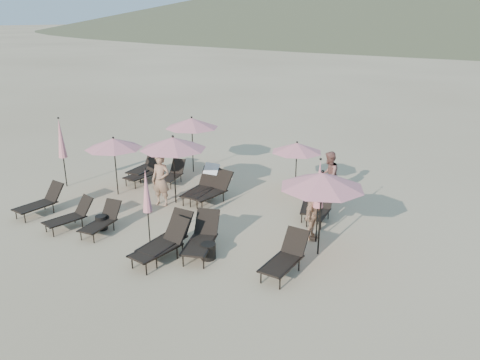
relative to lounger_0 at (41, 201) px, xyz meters
The scene contains 28 objects.
ground 5.48m from the lounger_0, ahead, with size 800.00×800.00×0.00m, color #D6BA8C.
lounger_0 is the anchor object (origin of this frame).
lounger_1 1.77m from the lounger_0, ahead, with size 0.94×1.65×0.90m.
lounger_2 2.89m from the lounger_0, ahead, with size 0.75×1.58×0.88m.
lounger_3 5.50m from the lounger_0, ahead, with size 0.72×1.84×1.06m.
lounger_4 6.36m from the lounger_0, ahead, with size 1.23×1.95×1.05m.
lounger_5 8.87m from the lounger_0, ahead, with size 0.74×1.75×0.99m.
lounger_6 4.90m from the lounger_0, 84.43° to the left, with size 0.85×1.90×1.06m.
lounger_7 4.35m from the lounger_0, 77.69° to the left, with size 0.83×1.76×0.98m.
lounger_8 5.60m from the lounger_0, 44.51° to the left, with size 0.82×1.93×1.17m.
lounger_9 5.86m from the lounger_0, 40.13° to the left, with size 0.97×1.90×1.04m.
lounger_10 9.21m from the lounger_0, 29.39° to the left, with size 1.09×1.79×0.96m.
lounger_11 9.42m from the lounger_0, 26.36° to the left, with size 0.68×1.52×0.85m.
lounger_12 5.12m from the lounger_0, 67.42° to the left, with size 0.85×1.57×0.86m.
lounger_13 5.64m from the lounger_0, ahead, with size 0.93×1.88×1.04m.
umbrella_open_0 3.21m from the lounger_0, 70.62° to the left, with size 2.10×2.10×2.26m.
umbrella_open_1 4.88m from the lounger_0, 42.60° to the left, with size 2.34×2.34×2.51m.
umbrella_open_2 9.60m from the lounger_0, 11.89° to the left, with size 2.33×2.33×2.51m.
umbrella_open_3 6.84m from the lounger_0, 74.24° to the left, with size 2.27×2.27×2.44m.
umbrella_open_4 9.18m from the lounger_0, 42.14° to the left, with size 1.91×1.91×2.06m.
umbrella_closed_0 4.79m from the lounger_0, ahead, with size 0.28×0.28×2.36m.
umbrella_closed_1 9.39m from the lounger_0, 16.59° to the left, with size 0.31×0.31×2.61m.
umbrella_closed_2 3.14m from the lounger_0, 122.70° to the left, with size 0.33×0.33×2.79m.
side_table_0 2.70m from the lounger_0, ahead, with size 0.36×0.36×0.46m, color black.
side_table_1 6.69m from the lounger_0, ahead, with size 0.43×0.43×0.45m, color black.
beachgoer_a 4.08m from the lounger_0, 41.07° to the left, with size 0.68×0.45×1.87m, color #A17457.
beachgoer_b 10.15m from the lounger_0, 38.30° to the left, with size 0.86×0.67×1.77m, color #91584B.
beachgoer_c 9.15m from the lounger_0, 17.63° to the left, with size 0.93×0.39×1.59m, color tan.
Camera 1 is at (7.75, -9.60, 6.34)m, focal length 35.00 mm.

